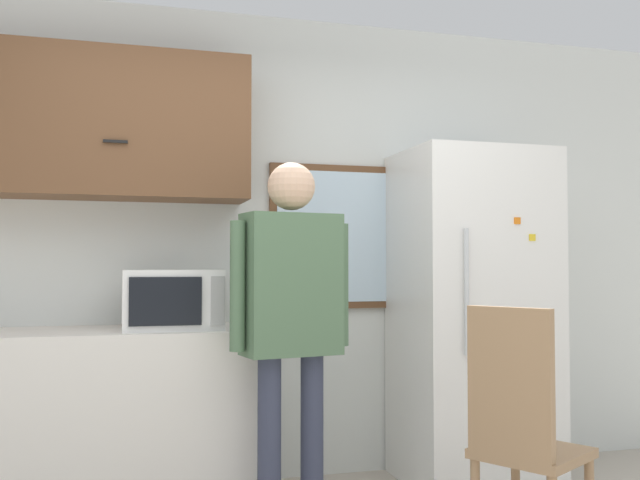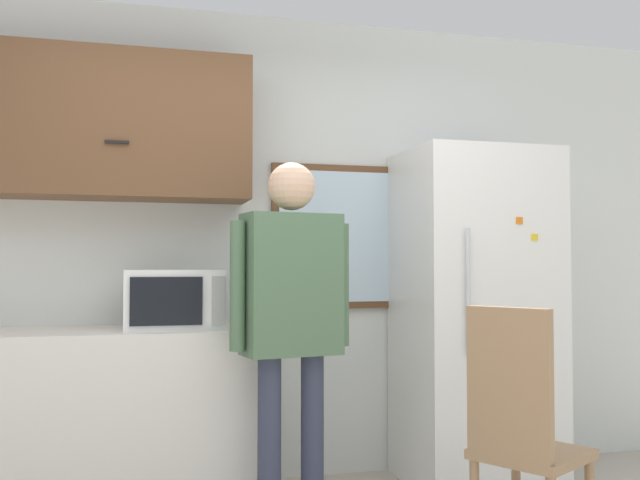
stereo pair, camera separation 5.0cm
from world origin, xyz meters
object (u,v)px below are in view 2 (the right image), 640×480
object	(u,v)px
refrigerator	(475,316)
microwave	(173,299)
person	(291,302)
chair	(521,428)

from	to	relation	value
refrigerator	microwave	bearing A→B (deg)	-179.88
microwave	refrigerator	bearing A→B (deg)	0.12
person	microwave	bearing A→B (deg)	131.64
person	refrigerator	distance (m)	1.25
microwave	refrigerator	xyz separation A→B (m)	(1.70, 0.00, -0.11)
person	chair	xyz separation A→B (m)	(0.81, -0.68, -0.49)
microwave	person	xyz separation A→B (m)	(0.52, -0.42, -0.00)
person	refrigerator	xyz separation A→B (m)	(1.17, 0.42, -0.11)
microwave	chair	bearing A→B (deg)	-39.43
refrigerator	person	bearing A→B (deg)	-160.14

